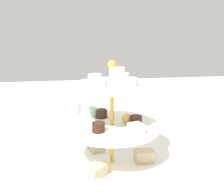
# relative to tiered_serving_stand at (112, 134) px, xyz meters

# --- Properties ---
(ground_plane) EXTENTS (2.40, 2.40, 0.00)m
(ground_plane) POSITION_rel_tiered_serving_stand_xyz_m (-0.00, -0.00, -0.09)
(ground_plane) COLOR silver
(tiered_serving_stand) EXTENTS (0.29, 0.29, 0.27)m
(tiered_serving_stand) POSITION_rel_tiered_serving_stand_xyz_m (0.00, 0.00, 0.00)
(tiered_serving_stand) COLOR white
(tiered_serving_stand) RESTS_ON ground_plane
(water_glass_tall_right) EXTENTS (0.07, 0.07, 0.12)m
(water_glass_tall_right) POSITION_rel_tiered_serving_stand_xyz_m (-0.21, -0.10, -0.03)
(water_glass_tall_right) COLOR silver
(water_glass_tall_right) RESTS_ON ground_plane
(butter_knife_left) EXTENTS (0.13, 0.13, 0.00)m
(butter_knife_left) POSITION_rel_tiered_serving_stand_xyz_m (-0.16, 0.23, -0.09)
(butter_knife_left) COLOR silver
(butter_knife_left) RESTS_ON ground_plane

